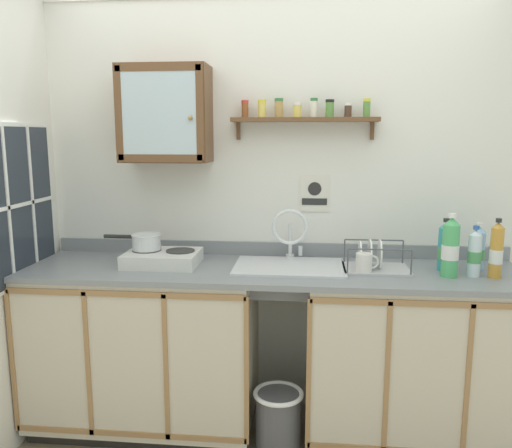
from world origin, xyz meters
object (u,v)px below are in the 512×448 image
object	(u,v)px
sink	(289,271)
trash_bin	(278,421)
hot_plate_stove	(163,258)
mug	(364,263)
saucepan	(145,241)
bottle_soda_green_1	(450,248)
dish_rack	(374,263)
wall_cabinet	(165,114)
bottle_water_blue_0	(478,249)
warning_sign	(315,194)
bottle_water_clear_4	(474,254)
bottle_juice_amber_3	(496,251)
bottle_detergent_teal_2	(445,248)

from	to	relation	value
sink	trash_bin	world-z (taller)	sink
hot_plate_stove	mug	size ratio (longest dim) A/B	3.20
saucepan	bottle_soda_green_1	world-z (taller)	bottle_soda_green_1
dish_rack	wall_cabinet	bearing A→B (deg)	171.85
hot_plate_stove	bottle_soda_green_1	distance (m)	1.53
bottle_water_blue_0	warning_sign	size ratio (longest dim) A/B	1.17
mug	wall_cabinet	bearing A→B (deg)	167.34
bottle_water_blue_0	bottle_water_clear_4	world-z (taller)	bottle_water_clear_4
dish_rack	warning_sign	distance (m)	0.55
bottle_juice_amber_3	bottle_water_blue_0	bearing A→B (deg)	102.43
dish_rack	saucepan	bearing A→B (deg)	179.30
bottle_detergent_teal_2	wall_cabinet	bearing A→B (deg)	174.89
wall_cabinet	warning_sign	world-z (taller)	wall_cabinet
bottle_water_blue_0	dish_rack	distance (m)	0.56
saucepan	bottle_water_blue_0	distance (m)	1.82
hot_plate_stove	bottle_water_blue_0	xyz separation A→B (m)	(1.72, 0.08, 0.07)
bottle_juice_amber_3	wall_cabinet	xyz separation A→B (m)	(-1.76, 0.26, 0.69)
hot_plate_stove	warning_sign	distance (m)	0.95
bottle_soda_green_1	sink	bearing A→B (deg)	172.15
dish_rack	sink	bearing A→B (deg)	177.29
sink	bottle_detergent_teal_2	xyz separation A→B (m)	(0.82, 0.01, 0.15)
warning_sign	bottle_water_clear_4	bearing A→B (deg)	-24.20
bottle_water_blue_0	bottle_water_clear_4	bearing A→B (deg)	-114.12
bottle_water_clear_4	warning_sign	size ratio (longest dim) A/B	1.22
bottle_water_clear_4	dish_rack	world-z (taller)	bottle_water_clear_4
bottle_water_blue_0	wall_cabinet	distance (m)	1.87
saucepan	bottle_detergent_teal_2	xyz separation A→B (m)	(1.63, 0.01, -0.00)
bottle_water_clear_4	sink	bearing A→B (deg)	174.24
hot_plate_stove	wall_cabinet	distance (m)	0.81
bottle_water_blue_0	trash_bin	size ratio (longest dim) A/B	0.72
mug	wall_cabinet	distance (m)	1.38
saucepan	hot_plate_stove	bearing A→B (deg)	-12.56
sink	hot_plate_stove	xyz separation A→B (m)	(-0.71, -0.03, 0.06)
mug	bottle_water_blue_0	bearing A→B (deg)	13.84
sink	bottle_soda_green_1	distance (m)	0.84
hot_plate_stove	bottle_detergent_teal_2	size ratio (longest dim) A/B	1.42
dish_rack	trash_bin	bearing A→B (deg)	-156.03
sink	mug	distance (m)	0.41
hot_plate_stove	dish_rack	size ratio (longest dim) A/B	1.15
sink	trash_bin	distance (m)	0.80
trash_bin	bottle_water_clear_4	bearing A→B (deg)	8.47
saucepan	bottle_soda_green_1	bearing A→B (deg)	-3.76
bottle_detergent_teal_2	bottle_water_clear_4	xyz separation A→B (m)	(0.12, -0.10, -0.01)
sink	warning_sign	size ratio (longest dim) A/B	2.77
bottle_soda_green_1	bottle_detergent_teal_2	bearing A→B (deg)	87.72
bottle_detergent_teal_2	dish_rack	bearing A→B (deg)	-175.40
dish_rack	mug	world-z (taller)	dish_rack
sink	warning_sign	bearing A→B (deg)	63.74
warning_sign	bottle_detergent_teal_2	bearing A→B (deg)	-20.71
bottle_juice_amber_3	dish_rack	distance (m)	0.61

